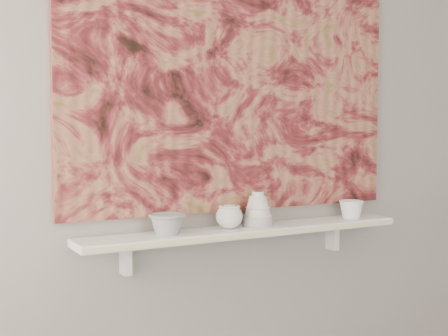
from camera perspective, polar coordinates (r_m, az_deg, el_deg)
wall_back at (r=2.57m, az=1.02°, el=4.17°), size 3.60×0.00×3.60m
shelf at (r=2.52m, az=2.09°, el=-5.76°), size 1.40×0.18×0.03m
shelf_stripe at (r=2.44m, az=3.23°, el=-6.07°), size 1.40×0.01×0.02m
bracket_left at (r=2.38m, az=-8.99°, el=-8.19°), size 0.03×0.06×0.12m
bracket_right at (r=2.86m, az=9.89°, el=-6.19°), size 0.03×0.06×0.12m
painting at (r=2.56m, az=1.19°, el=8.43°), size 1.50×0.02×1.10m
house_motif at (r=2.80m, az=9.29°, el=1.67°), size 0.09×0.00×0.08m
bowl_grey at (r=2.35m, az=-5.22°, el=-5.09°), size 0.16×0.16×0.08m
cup_cream at (r=2.47m, az=0.49°, el=-4.46°), size 0.14×0.14×0.10m
bell_vessel at (r=2.53m, az=3.10°, el=-3.74°), size 0.15×0.15×0.14m
bowl_white at (r=2.83m, az=11.56°, el=-3.69°), size 0.12×0.12×0.08m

